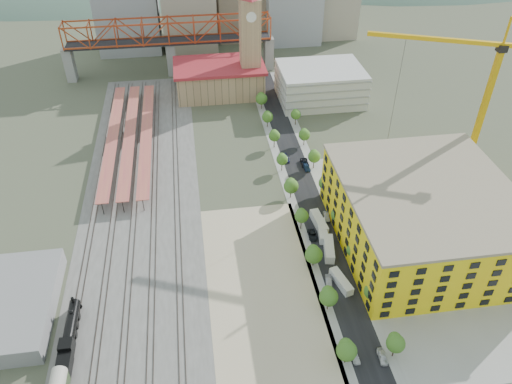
{
  "coord_description": "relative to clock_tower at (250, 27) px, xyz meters",
  "views": [
    {
      "loc": [
        -18.24,
        -116.37,
        96.54
      ],
      "look_at": [
        -1.78,
        -3.62,
        10.0
      ],
      "focal_mm": 35.0,
      "sensor_mm": 36.0,
      "label": 1
    }
  ],
  "objects": [
    {
      "name": "ballast_strip",
      "position": [
        -44.0,
        -62.49,
        -28.67
      ],
      "size": [
        36.0,
        165.0,
        0.06
      ],
      "primitive_type": "cube",
      "color": "#605E59",
      "rests_on": "ground"
    },
    {
      "name": "clock_tower",
      "position": [
        0.0,
        0.0,
        0.0
      ],
      "size": [
        12.0,
        12.0,
        52.0
      ],
      "color": "tan",
      "rests_on": "ground"
    },
    {
      "name": "car_2",
      "position": [
        5.0,
        -93.95,
        -28.02
      ],
      "size": [
        2.41,
        4.95,
        1.36
      ],
      "primitive_type": "imported",
      "rotation": [
        0.0,
        0.0,
        -0.03
      ],
      "color": "black",
      "rests_on": "ground"
    },
    {
      "name": "ground",
      "position": [
        -8.0,
        -79.99,
        -28.7
      ],
      "size": [
        400.0,
        400.0,
        0.0
      ],
      "primitive_type": "plane",
      "color": "#474C38",
      "rests_on": "ground"
    },
    {
      "name": "construction_building",
      "position": [
        34.0,
        -99.99,
        -19.29
      ],
      "size": [
        44.6,
        50.6,
        18.8
      ],
      "color": "#FBF715",
      "rests_on": "ground"
    },
    {
      "name": "site_trailer_b",
      "position": [
        8.0,
        -100.71,
        -27.4
      ],
      "size": [
        4.26,
        9.79,
        2.6
      ],
      "primitive_type": "cube",
      "rotation": [
        0.0,
        0.0,
        -0.19
      ],
      "color": "silver",
      "rests_on": "ground"
    },
    {
      "name": "site_trailer_d",
      "position": [
        8.0,
        -89.45,
        -27.38
      ],
      "size": [
        3.45,
        9.85,
        2.64
      ],
      "primitive_type": "cube",
      "rotation": [
        0.0,
        0.0,
        0.1
      ],
      "color": "silver",
      "rests_on": "ground"
    },
    {
      "name": "station_hall",
      "position": [
        -13.0,
        2.01,
        -22.03
      ],
      "size": [
        38.0,
        24.0,
        13.1
      ],
      "color": "tan",
      "rests_on": "ground"
    },
    {
      "name": "platform_canopies",
      "position": [
        -49.0,
        -34.99,
        -24.7
      ],
      "size": [
        16.0,
        80.0,
        4.12
      ],
      "color": "#C36F4B",
      "rests_on": "ground"
    },
    {
      "name": "car_5",
      "position": [
        11.0,
        -86.55,
        -27.97
      ],
      "size": [
        1.85,
        4.49,
        1.45
      ],
      "primitive_type": "imported",
      "rotation": [
        0.0,
        0.0,
        -0.08
      ],
      "color": "gray",
      "rests_on": "ground"
    },
    {
      "name": "tower_crane",
      "position": [
        57.53,
        -72.24,
        4.34
      ],
      "size": [
        47.0,
        20.86,
        53.54
      ],
      "color": "#E3A80E",
      "rests_on": "ground"
    },
    {
      "name": "car_7",
      "position": [
        11.0,
        -60.09,
        -27.99
      ],
      "size": [
        2.45,
        5.01,
        1.4
      ],
      "primitive_type": "imported",
      "rotation": [
        0.0,
        0.0,
        0.1
      ],
      "color": "navy",
      "rests_on": "ground"
    },
    {
      "name": "car_6",
      "position": [
        11.0,
        -57.65,
        -27.93
      ],
      "size": [
        2.73,
        5.59,
        1.53
      ],
      "primitive_type": "imported",
      "rotation": [
        0.0,
        0.0,
        -0.03
      ],
      "color": "black",
      "rests_on": "ground"
    },
    {
      "name": "site_trailer_c",
      "position": [
        8.0,
        -93.28,
        -27.45
      ],
      "size": [
        3.49,
        9.35,
        2.5
      ],
      "primitive_type": "cube",
      "rotation": [
        0.0,
        0.0,
        -0.12
      ],
      "color": "silver",
      "rests_on": "ground"
    },
    {
      "name": "car_0",
      "position": [
        5.0,
        -134.37,
        -28.01
      ],
      "size": [
        1.69,
        4.08,
        1.38
      ],
      "primitive_type": "imported",
      "rotation": [
        0.0,
        0.0,
        0.02
      ],
      "color": "silver",
      "rests_on": "ground"
    },
    {
      "name": "car_4",
      "position": [
        11.0,
        -135.33,
        -27.95
      ],
      "size": [
        2.0,
        4.48,
        1.5
      ],
      "primitive_type": "imported",
      "rotation": [
        0.0,
        0.0,
        -0.05
      ],
      "color": "silver",
      "rests_on": "ground"
    },
    {
      "name": "distant_hills",
      "position": [
        37.28,
        180.01,
        -108.23
      ],
      "size": [
        647.0,
        264.0,
        227.0
      ],
      "color": "#4C6B59",
      "rests_on": "ground"
    },
    {
      "name": "construction_pad",
      "position": [
        37.0,
        -99.99,
        -28.67
      ],
      "size": [
        50.0,
        90.0,
        0.06
      ],
      "primitive_type": "cube",
      "color": "gray",
      "rests_on": "ground"
    },
    {
      "name": "car_1",
      "position": [
        5.0,
        -111.7,
        -27.99
      ],
      "size": [
        2.18,
        4.46,
        1.41
      ],
      "primitive_type": "imported",
      "rotation": [
        0.0,
        0.0,
        -0.17
      ],
      "color": "gray",
      "rests_on": "ground"
    },
    {
      "name": "truss_bridge",
      "position": [
        -33.0,
        25.01,
        -9.83
      ],
      "size": [
        94.0,
        9.6,
        25.6
      ],
      "color": "gray",
      "rests_on": "ground"
    },
    {
      "name": "parking_garage",
      "position": [
        28.0,
        -9.99,
        -21.7
      ],
      "size": [
        34.0,
        26.0,
        14.0
      ],
      "primitive_type": "cube",
      "color": "silver",
      "rests_on": "ground"
    },
    {
      "name": "rail_tracks",
      "position": [
        -45.8,
        -62.49,
        -28.55
      ],
      "size": [
        26.56,
        160.0,
        0.18
      ],
      "color": "#382B23",
      "rests_on": "ground"
    },
    {
      "name": "street_asphalt",
      "position": [
        8.0,
        -64.99,
        -28.67
      ],
      "size": [
        12.0,
        170.0,
        0.06
      ],
      "primitive_type": "cube",
      "color": "black",
      "rests_on": "ground"
    },
    {
      "name": "car_3",
      "position": [
        5.0,
        -53.94,
        -27.98
      ],
      "size": [
        2.19,
        5.02,
        1.44
      ],
      "primitive_type": "imported",
      "rotation": [
        0.0,
        0.0,
        0.03
      ],
      "color": "#1B1C50",
      "rests_on": "ground"
    },
    {
      "name": "warehouse",
      "position": [
        -74.0,
        -109.99,
        -26.2
      ],
      "size": [
        22.0,
        32.0,
        5.0
      ],
      "primitive_type": "cube",
      "color": "gray",
      "rests_on": "ground"
    },
    {
      "name": "sidewalk_east",
      "position": [
        13.5,
        -64.99,
        -28.68
      ],
      "size": [
        3.0,
        170.0,
        0.04
      ],
      "primitive_type": "cube",
      "color": "gray",
      "rests_on": "ground"
    },
    {
      "name": "sidewalk_west",
      "position": [
        2.5,
        -64.99,
        -28.68
      ],
      "size": [
        3.0,
        170.0,
        0.04
      ],
      "primitive_type": "cube",
      "color": "gray",
      "rests_on": "ground"
    },
    {
      "name": "locomotive",
      "position": [
        -58.0,
        -120.83,
        -26.58
      ],
      "size": [
        2.94,
        22.68,
        5.67
      ],
      "color": "black",
      "rests_on": "ground"
    },
    {
      "name": "site_trailer_a",
      "position": [
        8.0,
        -112.75,
        -27.51
      ],
      "size": [
        4.37,
        8.95,
        2.37
      ],
      "primitive_type": "cube",
      "rotation": [
        0.0,
        0.0,
        0.25
      ],
      "color": "silver",
      "rests_on": "ground"
    },
    {
      "name": "street_trees",
      "position": [
        8.0,
        -74.99,
        -28.7
      ],
      "size": [
        15.4,
        124.4,
        8.0
      ],
      "color": "#39631D",
      "rests_on": "ground"
    },
    {
      "name": "dirt_lot",
      "position": [
        -12.0,
        -111.49,
        -28.67
      ],
      "size": [
        28.0,
        67.0,
        0.06
      ],
      "primitive_type": "cube",
      "color": "tan",
      "rests_on": "ground"
    }
  ]
}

